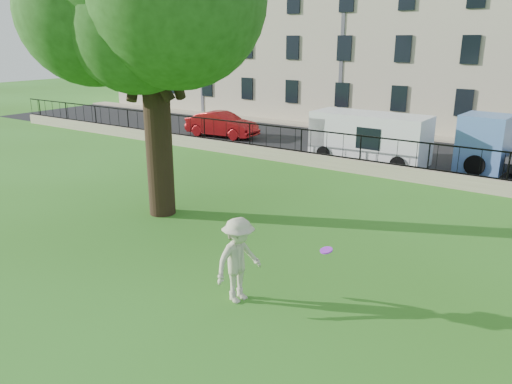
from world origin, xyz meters
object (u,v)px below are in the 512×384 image
Objects in this scene: man at (239,260)px; frisbee at (326,250)px; red_sedan at (222,125)px; white_van at (369,138)px.

man is 2.06m from frisbee.
red_sedan is at bearing 133.89° from frisbee.
frisbee is at bearing -65.00° from man.
white_van is (-2.78, 14.68, 0.17)m from man.
white_van is (9.90, -1.00, 0.42)m from red_sedan.
white_van is at bearing 21.37° from man.
white_van is at bearing 108.36° from frisbee.
frisbee is 0.06× the size of red_sedan.
frisbee is 0.05× the size of white_van.
frisbee reaches higher than red_sedan.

